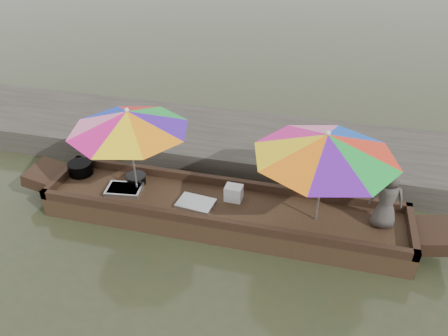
% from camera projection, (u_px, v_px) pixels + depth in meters
% --- Properties ---
extents(water, '(80.00, 80.00, 0.00)m').
position_uv_depth(water, '(223.00, 221.00, 7.31)').
color(water, '#2C3320').
rests_on(water, ground).
extents(dock, '(22.00, 2.20, 0.50)m').
position_uv_depth(dock, '(249.00, 146.00, 8.97)').
color(dock, '#2D2B26').
rests_on(dock, ground).
extents(boat_hull, '(5.92, 1.20, 0.35)m').
position_uv_depth(boat_hull, '(223.00, 213.00, 7.21)').
color(boat_hull, black).
rests_on(boat_hull, water).
extents(cooking_pot, '(0.42, 0.42, 0.22)m').
position_uv_depth(cooking_pot, '(80.00, 168.00, 7.84)').
color(cooking_pot, black).
rests_on(cooking_pot, boat_hull).
extents(tray_crayfish, '(0.64, 0.48, 0.09)m').
position_uv_depth(tray_crayfish, '(124.00, 190.00, 7.39)').
color(tray_crayfish, silver).
rests_on(tray_crayfish, boat_hull).
extents(tray_scallop, '(0.63, 0.47, 0.06)m').
position_uv_depth(tray_scallop, '(196.00, 203.00, 7.10)').
color(tray_scallop, silver).
rests_on(tray_scallop, boat_hull).
extents(charcoal_grill, '(0.33, 0.33, 0.15)m').
position_uv_depth(charcoal_grill, '(136.00, 180.00, 7.60)').
color(charcoal_grill, black).
rests_on(charcoal_grill, boat_hull).
extents(supply_bag, '(0.29, 0.23, 0.26)m').
position_uv_depth(supply_bag, '(234.00, 193.00, 7.17)').
color(supply_bag, silver).
rests_on(supply_bag, boat_hull).
extents(vendor, '(0.49, 0.32, 1.00)m').
position_uv_depth(vendor, '(387.00, 199.00, 6.43)').
color(vendor, '#423D39').
rests_on(vendor, boat_hull).
extents(umbrella_bow, '(2.19, 2.19, 1.55)m').
position_uv_depth(umbrella_bow, '(132.00, 152.00, 7.02)').
color(umbrella_bow, '#4214A5').
rests_on(umbrella_bow, boat_hull).
extents(umbrella_stern, '(2.40, 2.40, 1.55)m').
position_uv_depth(umbrella_stern, '(322.00, 178.00, 6.39)').
color(umbrella_stern, red).
rests_on(umbrella_stern, boat_hull).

